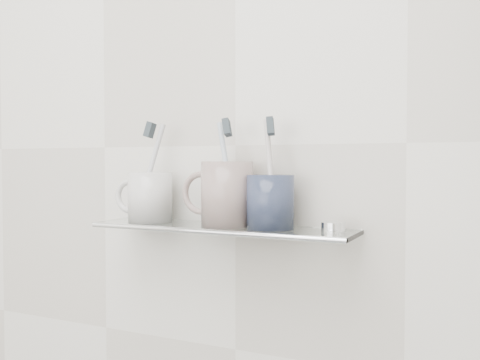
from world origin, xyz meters
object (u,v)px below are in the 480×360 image
Objects in this scene: mug_right at (270,202)px; mug_left at (150,197)px; shelf_glass at (221,228)px; mug_center at (227,194)px.

mug_left is at bearing 159.99° from mug_right.
mug_right is at bearing 2.96° from shelf_glass.
mug_right is at bearing 10.50° from mug_left.
mug_center reaches higher than mug_left.
mug_right reaches higher than shelf_glass.
mug_right is at bearing -24.76° from mug_center.
shelf_glass is 0.11m from mug_right.
mug_center is 1.25× the size of mug_right.
shelf_glass is 0.06m from mug_center.
mug_left reaches higher than shelf_glass.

